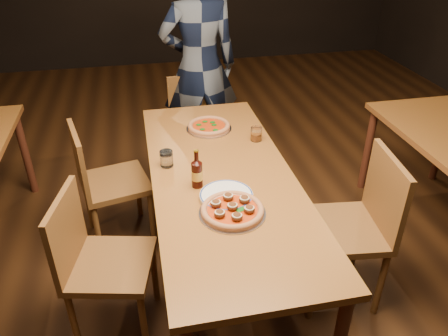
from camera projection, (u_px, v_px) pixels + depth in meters
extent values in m
plane|color=black|center=(222.00, 270.00, 2.88)|extent=(9.00, 9.00, 0.00)
cube|color=brown|center=(222.00, 177.00, 2.50)|extent=(0.80, 2.00, 0.04)
cylinder|color=#512517|center=(156.00, 159.00, 3.42)|extent=(0.06, 0.06, 0.71)
cylinder|color=#512517|center=(240.00, 151.00, 3.54)|extent=(0.06, 0.06, 0.71)
cylinder|color=#512517|center=(25.00, 154.00, 3.50)|extent=(0.06, 0.06, 0.71)
cylinder|color=#512517|center=(368.00, 150.00, 3.55)|extent=(0.06, 0.06, 0.71)
cylinder|color=#512517|center=(442.00, 142.00, 3.67)|extent=(0.06, 0.06, 0.71)
cylinder|color=#B7B7BF|center=(232.00, 213.00, 2.17)|extent=(0.33, 0.33, 0.01)
cylinder|color=#CA7C54|center=(232.00, 211.00, 2.16)|extent=(0.31, 0.31, 0.02)
torus|color=#CA7C54|center=(232.00, 210.00, 2.16)|extent=(0.32, 0.32, 0.03)
cylinder|color=#9F2509|center=(232.00, 209.00, 2.16)|extent=(0.25, 0.25, 0.00)
cylinder|color=#B7B7BF|center=(209.00, 129.00, 2.99)|extent=(0.31, 0.31, 0.01)
cylinder|color=#CA7C54|center=(209.00, 127.00, 2.98)|extent=(0.28, 0.28, 0.02)
torus|color=#CA7C54|center=(209.00, 126.00, 2.98)|extent=(0.29, 0.29, 0.03)
cylinder|color=#9F2509|center=(209.00, 125.00, 2.97)|extent=(0.22, 0.22, 0.00)
cylinder|color=white|center=(226.00, 196.00, 2.28)|extent=(0.28, 0.28, 0.03)
cylinder|color=black|center=(197.00, 175.00, 2.34)|extent=(0.06, 0.06, 0.15)
cylinder|color=black|center=(196.00, 157.00, 2.29)|extent=(0.02, 0.02, 0.07)
cylinder|color=gold|center=(197.00, 175.00, 2.34)|extent=(0.06, 0.06, 0.05)
cylinder|color=white|center=(166.00, 159.00, 2.54)|extent=(0.08, 0.08, 0.10)
cylinder|color=#9E4D11|center=(256.00, 134.00, 2.82)|extent=(0.07, 0.07, 0.09)
imported|color=black|center=(200.00, 67.00, 3.65)|extent=(0.68, 0.47, 1.81)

